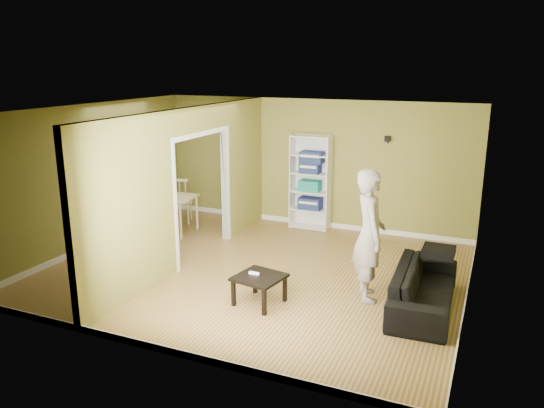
{
  "coord_description": "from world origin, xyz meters",
  "views": [
    {
      "loc": [
        3.45,
        -7.33,
        3.3
      ],
      "look_at": [
        0.2,
        0.2,
        1.1
      ],
      "focal_mm": 35.0,
      "sensor_mm": 36.0,
      "label": 1
    }
  ],
  "objects": [
    {
      "name": "chair_far",
      "position": [
        -2.59,
        1.85,
        0.49
      ],
      "size": [
        0.58,
        0.58,
        0.98
      ],
      "primitive_type": null,
      "rotation": [
        0.0,
        0.0,
        3.49
      ],
      "color": "#D9B172",
      "rests_on": "ground"
    },
    {
      "name": "bookshelf",
      "position": [
        0.03,
        2.6,
        0.95
      ],
      "size": [
        0.8,
        0.35,
        1.91
      ],
      "color": "white",
      "rests_on": "ground"
    },
    {
      "name": "chair_left",
      "position": [
        -3.32,
        1.21,
        0.47
      ],
      "size": [
        0.46,
        0.46,
        0.94
      ],
      "primitive_type": null,
      "rotation": [
        0.0,
        0.0,
        -1.49
      ],
      "color": "tan",
      "rests_on": "ground"
    },
    {
      "name": "sofa",
      "position": [
        2.7,
        -0.31,
        0.38
      ],
      "size": [
        2.02,
        0.92,
        0.76
      ],
      "primitive_type": "imported",
      "rotation": [
        0.0,
        0.0,
        1.61
      ],
      "color": "black",
      "rests_on": "ground"
    },
    {
      "name": "paper_box_navy_b",
      "position": [
        0.02,
        2.56,
        1.25
      ],
      "size": [
        0.4,
        0.26,
        0.21
      ],
      "primitive_type": "cube",
      "color": "navy",
      "rests_on": "bookshelf"
    },
    {
      "name": "paper_box_teal",
      "position": [
        0.02,
        2.56,
        0.88
      ],
      "size": [
        0.42,
        0.28,
        0.22
      ],
      "primitive_type": "cube",
      "color": "#116057",
      "rests_on": "bookshelf"
    },
    {
      "name": "paper_box_navy_c",
      "position": [
        0.05,
        2.56,
        1.5
      ],
      "size": [
        0.45,
        0.29,
        0.23
      ],
      "primitive_type": "cube",
      "color": "#111C4B",
      "rests_on": "bookshelf"
    },
    {
      "name": "dining_table",
      "position": [
        -2.57,
        1.19,
        0.65
      ],
      "size": [
        1.17,
        0.78,
        0.73
      ],
      "rotation": [
        0.0,
        0.0,
        0.07
      ],
      "color": "beige",
      "rests_on": "ground"
    },
    {
      "name": "coffee_table",
      "position": [
        0.56,
        -1.09,
        0.35
      ],
      "size": [
        0.62,
        0.62,
        0.42
      ],
      "rotation": [
        0.0,
        0.0,
        -0.18
      ],
      "color": "black",
      "rests_on": "ground"
    },
    {
      "name": "wall_speaker",
      "position": [
        1.5,
        2.69,
        1.9
      ],
      "size": [
        0.1,
        0.1,
        0.1
      ],
      "primitive_type": "cube",
      "color": "black",
      "rests_on": "room_shell"
    },
    {
      "name": "partition",
      "position": [
        -1.2,
        0.0,
        1.3
      ],
      "size": [
        0.22,
        5.5,
        2.6
      ],
      "primitive_type": null,
      "color": "olive",
      "rests_on": "ground"
    },
    {
      "name": "paper_box_navy_a",
      "position": [
        0.04,
        2.56,
        0.52
      ],
      "size": [
        0.46,
        0.3,
        0.23
      ],
      "primitive_type": "cube",
      "color": "#111448",
      "rests_on": "bookshelf"
    },
    {
      "name": "room_shell",
      "position": [
        0.0,
        0.0,
        1.3
      ],
      "size": [
        6.5,
        6.5,
        6.5
      ],
      "color": "olive",
      "rests_on": "ground"
    },
    {
      "name": "person",
      "position": [
        1.9,
        -0.29,
        1.11
      ],
      "size": [
        1.0,
        0.91,
        2.23
      ],
      "primitive_type": "imported",
      "rotation": [
        0.0,
        0.0,
        2.0
      ],
      "color": "slate",
      "rests_on": "ground"
    },
    {
      "name": "chair_near",
      "position": [
        -2.51,
        0.52,
        0.5
      ],
      "size": [
        0.51,
        0.51,
        0.99
      ],
      "primitive_type": null,
      "rotation": [
        0.0,
        0.0,
        0.13
      ],
      "color": "tan",
      "rests_on": "ground"
    },
    {
      "name": "game_controller",
      "position": [
        0.47,
        -1.06,
        0.43
      ],
      "size": [
        0.15,
        0.04,
        0.03
      ],
      "primitive_type": "cube",
      "color": "white",
      "rests_on": "coffee_table"
    }
  ]
}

